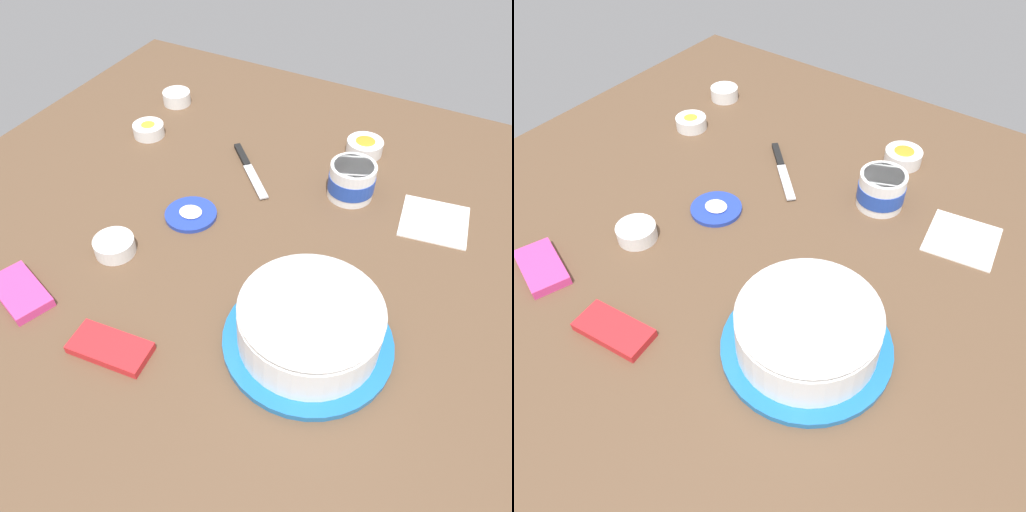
% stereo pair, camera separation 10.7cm
% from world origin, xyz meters
% --- Properties ---
extents(ground_plane, '(1.54, 1.54, 0.00)m').
position_xyz_m(ground_plane, '(0.00, 0.00, 0.00)').
color(ground_plane, brown).
extents(frosted_cake, '(0.32, 0.32, 0.12)m').
position_xyz_m(frosted_cake, '(-0.27, 0.19, 0.06)').
color(frosted_cake, '#1E6BB2').
rests_on(frosted_cake, ground_plane).
extents(frosting_tub, '(0.11, 0.11, 0.09)m').
position_xyz_m(frosting_tub, '(-0.18, -0.25, 0.04)').
color(frosting_tub, white).
rests_on(frosting_tub, ground_plane).
extents(frosting_tub_lid, '(0.12, 0.12, 0.02)m').
position_xyz_m(frosting_tub_lid, '(0.12, -0.01, 0.01)').
color(frosting_tub_lid, '#233DAD').
rests_on(frosting_tub_lid, ground_plane).
extents(spreading_knife, '(0.18, 0.18, 0.01)m').
position_xyz_m(spreading_knife, '(0.09, -0.24, 0.01)').
color(spreading_knife, silver).
rests_on(spreading_knife, ground_plane).
extents(sprinkle_bowl_blue, '(0.09, 0.09, 0.04)m').
position_xyz_m(sprinkle_bowl_blue, '(0.20, 0.17, 0.02)').
color(sprinkle_bowl_blue, white).
rests_on(sprinkle_bowl_blue, ground_plane).
extents(sprinkle_bowl_rainbow, '(0.08, 0.08, 0.04)m').
position_xyz_m(sprinkle_bowl_rainbow, '(0.44, -0.43, 0.02)').
color(sprinkle_bowl_rainbow, white).
rests_on(sprinkle_bowl_rainbow, ground_plane).
extents(sprinkle_bowl_yellow, '(0.09, 0.09, 0.04)m').
position_xyz_m(sprinkle_bowl_yellow, '(0.41, -0.24, 0.02)').
color(sprinkle_bowl_yellow, white).
rests_on(sprinkle_bowl_yellow, ground_plane).
extents(sprinkle_bowl_orange, '(0.10, 0.10, 0.04)m').
position_xyz_m(sprinkle_bowl_orange, '(-0.15, -0.44, 0.02)').
color(sprinkle_bowl_orange, white).
rests_on(sprinkle_bowl_orange, ground_plane).
extents(candy_box_lower, '(0.16, 0.12, 0.02)m').
position_xyz_m(candy_box_lower, '(0.29, 0.35, 0.01)').
color(candy_box_lower, '#E53D8E').
rests_on(candy_box_lower, ground_plane).
extents(candy_box_upper, '(0.16, 0.09, 0.02)m').
position_xyz_m(candy_box_upper, '(0.04, 0.38, 0.01)').
color(candy_box_upper, red).
rests_on(candy_box_upper, ground_plane).
extents(paper_napkin, '(0.17, 0.17, 0.01)m').
position_xyz_m(paper_napkin, '(-0.39, -0.25, 0.00)').
color(paper_napkin, white).
rests_on(paper_napkin, ground_plane).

